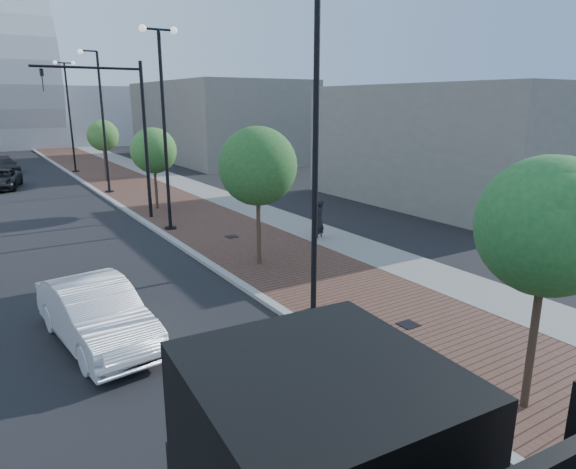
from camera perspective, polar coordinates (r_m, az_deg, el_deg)
sidewalk at (r=42.86m, az=-17.56°, el=6.08°), size 7.00×140.00×0.12m
concrete_strip at (r=43.62m, az=-14.13°, el=6.47°), size 2.40×140.00×0.13m
curb at (r=42.12m, az=-22.17°, el=5.54°), size 0.30×140.00×0.14m
white_sedan at (r=13.97m, az=-20.80°, el=-8.38°), size 2.31×5.13×1.63m
dark_car_mid at (r=41.54m, az=-29.69°, el=5.43°), size 3.31×5.30×1.37m
dark_car_far at (r=50.58m, az=-29.33°, el=6.81°), size 2.35×4.73×1.32m
pedestrian at (r=22.60m, az=3.46°, el=1.65°), size 0.81×0.69×1.88m
streetlight_1 at (r=13.61m, az=2.70°, el=7.43°), size 1.44×0.56×9.21m
streetlight_2 at (r=24.39m, az=-13.76°, el=11.44°), size 1.72×0.56×9.28m
streetlight_3 at (r=35.94m, az=-20.24°, el=11.17°), size 1.44×0.56×9.21m
streetlight_4 at (r=47.72m, az=-23.39°, el=12.15°), size 1.72×0.56×9.28m
traffic_mast at (r=26.99m, az=-17.75°, el=11.81°), size 5.09×0.20×8.00m
tree_0 at (r=10.49m, az=27.30°, el=0.83°), size 2.63×2.62×5.18m
tree_1 at (r=18.52m, az=-3.35°, el=7.70°), size 2.87×2.87×5.24m
tree_2 at (r=29.58m, az=-14.86°, el=9.12°), size 2.56×2.55×4.67m
tree_3 at (r=41.13m, az=-20.11°, el=10.44°), size 2.36×2.31×4.73m
convention_center at (r=86.21m, az=-29.65°, el=12.93°), size 50.00×30.00×50.00m
commercial_block_ne at (r=56.14m, az=-8.02°, el=12.58°), size 12.00×22.00×8.00m
commercial_block_e at (r=32.98m, az=18.07°, el=9.63°), size 10.00×16.00×7.00m
utility_cover_1 at (r=14.52m, az=13.43°, el=-9.85°), size 0.50×0.50×0.02m
utility_cover_2 at (r=23.04m, az=-6.38°, el=-0.24°), size 0.50×0.50×0.02m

